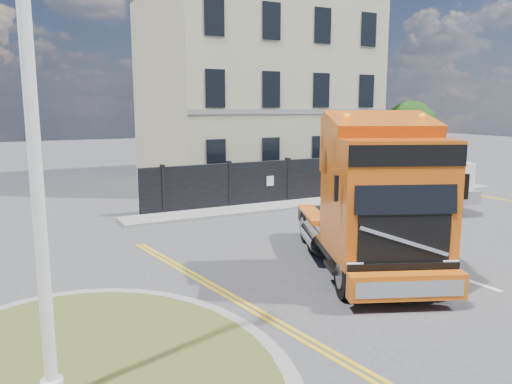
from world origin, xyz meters
TOP-DOWN VIEW (x-y plane):
  - ground at (0.00, 0.00)m, footprint 120.00×120.00m
  - traffic_island at (-7.00, -3.00)m, footprint 6.80×6.80m
  - hoarding_fence at (6.55, 9.00)m, footprint 18.80×0.25m
  - georgian_building at (6.00, 16.50)m, footprint 12.30×10.30m
  - tree at (14.38, 12.10)m, footprint 3.20×3.20m
  - pavement_far at (6.00, 8.10)m, footprint 20.00×1.60m
  - truck at (0.69, -0.98)m, footprint 5.10×7.46m
  - flatbed_pickup at (8.17, 4.52)m, footprint 3.66×5.81m
  - lamppost_island at (-7.50, -3.50)m, footprint 0.25×0.51m

SIDE VIEW (x-z plane):
  - ground at x=0.00m, z-range 0.00..0.00m
  - pavement_far at x=6.00m, z-range 0.00..0.12m
  - traffic_island at x=-7.00m, z-range 0.00..0.16m
  - hoarding_fence at x=6.55m, z-range 0.00..2.00m
  - flatbed_pickup at x=8.17m, z-range 0.09..2.31m
  - truck at x=0.69m, z-range -0.22..3.98m
  - tree at x=14.38m, z-range 0.65..5.45m
  - lamppost_island at x=-7.50m, z-range 0.17..8.38m
  - georgian_building at x=6.00m, z-range -0.63..12.17m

